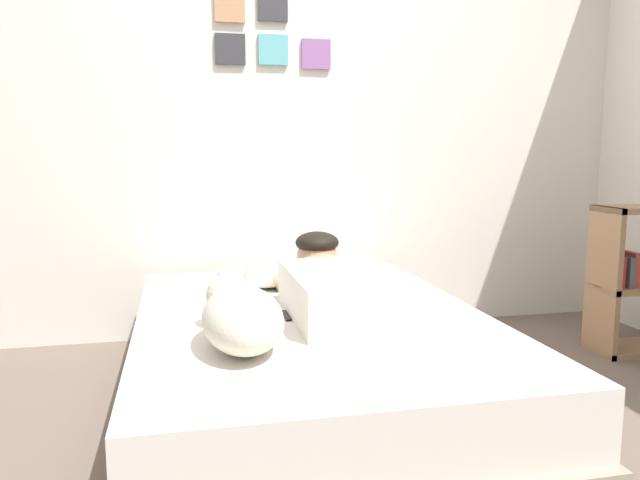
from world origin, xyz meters
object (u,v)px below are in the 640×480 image
object	(u,v)px
bed	(312,361)
bookshelf	(636,279)
dog	(240,315)
pillow	(267,275)
person_lying	(336,283)
coffee_cup	(339,284)
cell_phone	(292,315)

from	to	relation	value
bed	bookshelf	xyz separation A→B (m)	(1.75, 0.31, 0.19)
dog	bookshelf	size ratio (longest dim) A/B	0.77
dog	pillow	bearing A→B (deg)	76.76
pillow	dog	size ratio (longest dim) A/B	0.90
bed	dog	distance (m)	0.55
bed	person_lying	bearing A→B (deg)	27.21
bed	coffee_cup	size ratio (longest dim) A/B	15.49
bed	cell_phone	size ratio (longest dim) A/B	13.83
dog	bookshelf	world-z (taller)	bookshelf
bed	pillow	world-z (taller)	pillow
person_lying	dog	xyz separation A→B (m)	(-0.43, -0.40, -0.00)
bookshelf	dog	bearing A→B (deg)	-162.50
pillow	cell_phone	xyz separation A→B (m)	(0.02, -0.56, -0.05)
coffee_cup	bed	bearing A→B (deg)	-119.89
person_lying	coffee_cup	world-z (taller)	person_lying
dog	coffee_cup	xyz separation A→B (m)	(0.51, 0.69, -0.07)
cell_phone	pillow	bearing A→B (deg)	92.08
dog	person_lying	bearing A→B (deg)	43.07
bed	pillow	bearing A→B (deg)	100.89
cell_phone	bookshelf	size ratio (longest dim) A/B	0.19
bed	dog	size ratio (longest dim) A/B	3.37
bookshelf	pillow	bearing A→B (deg)	172.91
coffee_cup	bookshelf	distance (m)	1.55
bed	cell_phone	xyz separation A→B (m)	(-0.08, -0.02, 0.20)
person_lying	dog	distance (m)	0.58
cell_phone	bookshelf	xyz separation A→B (m)	(1.83, 0.33, -0.01)
bed	pillow	distance (m)	0.60
pillow	coffee_cup	bearing A→B (deg)	-31.87
bed	coffee_cup	distance (m)	0.47
bed	person_lying	xyz separation A→B (m)	(0.12, 0.06, 0.30)
pillow	person_lying	distance (m)	0.53
bed	coffee_cup	world-z (taller)	coffee_cup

